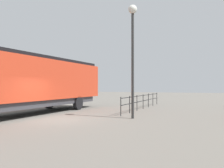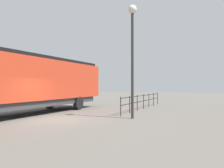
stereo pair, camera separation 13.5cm
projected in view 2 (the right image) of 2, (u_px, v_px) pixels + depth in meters
The scene contains 4 objects.
ground_plane at pixel (56, 120), 13.79m from camera, with size 120.00×120.00×0.00m, color #666059.
locomotive at pixel (14, 81), 15.19m from camera, with size 3.19×18.45×3.98m.
lamp_post at pixel (132, 39), 14.25m from camera, with size 0.53×0.53×6.77m.
platform_fence at pixel (144, 99), 20.19m from camera, with size 0.05×10.58×1.23m.
Camera 2 is at (8.46, -11.37, 1.94)m, focal length 38.44 mm.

